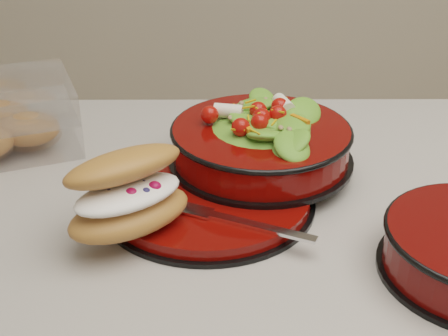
{
  "coord_description": "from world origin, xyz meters",
  "views": [
    {
      "loc": [
        -0.12,
        -0.64,
        1.32
      ],
      "look_at": [
        -0.12,
        0.05,
        0.94
      ],
      "focal_mm": 50.0,
      "sensor_mm": 36.0,
      "label": 1
    }
  ],
  "objects_px": {
    "croissant": "(129,193)",
    "fork": "(241,222)",
    "dinner_plate": "(209,197)",
    "salad_bowl": "(261,136)"
  },
  "relations": [
    {
      "from": "dinner_plate",
      "to": "salad_bowl",
      "type": "bearing_deg",
      "value": 48.63
    },
    {
      "from": "dinner_plate",
      "to": "salad_bowl",
      "type": "distance_m",
      "value": 0.11
    },
    {
      "from": "croissant",
      "to": "fork",
      "type": "distance_m",
      "value": 0.13
    },
    {
      "from": "salad_bowl",
      "to": "fork",
      "type": "height_order",
      "value": "salad_bowl"
    },
    {
      "from": "dinner_plate",
      "to": "fork",
      "type": "bearing_deg",
      "value": -63.19
    },
    {
      "from": "croissant",
      "to": "fork",
      "type": "height_order",
      "value": "croissant"
    },
    {
      "from": "dinner_plate",
      "to": "fork",
      "type": "relative_size",
      "value": 1.68
    },
    {
      "from": "dinner_plate",
      "to": "croissant",
      "type": "relative_size",
      "value": 1.64
    },
    {
      "from": "dinner_plate",
      "to": "fork",
      "type": "xyz_separation_m",
      "value": [
        0.04,
        -0.07,
        0.01
      ]
    },
    {
      "from": "croissant",
      "to": "fork",
      "type": "relative_size",
      "value": 1.03
    }
  ]
}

